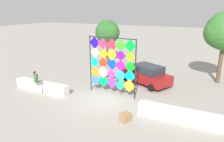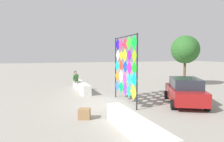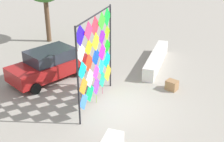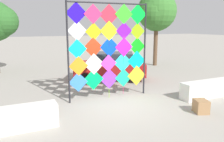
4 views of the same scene
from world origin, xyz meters
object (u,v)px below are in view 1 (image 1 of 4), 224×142
cardboard_box_large (125,117)px  tree_broadleaf (109,32)px  tree_palm_like (224,33)px  seated_vendor (38,80)px  parked_car (147,74)px  kite_display_rack (112,63)px

cardboard_box_large → tree_broadleaf: tree_broadleaf is taller
cardboard_box_large → tree_palm_like: bearing=64.2°
cardboard_box_large → tree_palm_like: size_ratio=0.09×
seated_vendor → tree_broadleaf: (0.45, 9.58, 2.30)m
tree_broadleaf → parked_car: bearing=-39.5°
seated_vendor → kite_display_rack: bearing=23.2°
seated_vendor → tree_palm_like: size_ratio=0.29×
parked_car → tree_palm_like: 6.40m
seated_vendor → tree_palm_like: bearing=35.3°
seated_vendor → tree_broadleaf: bearing=87.3°
tree_broadleaf → tree_palm_like: 10.65m
tree_broadleaf → cardboard_box_large: bearing=-58.9°
seated_vendor → cardboard_box_large: (6.75, -0.86, -0.68)m
kite_display_rack → cardboard_box_large: 4.04m
seated_vendor → cardboard_box_large: seated_vendor is taller
seated_vendor → cardboard_box_large: 6.84m
cardboard_box_large → seated_vendor: bearing=172.7°
cardboard_box_large → tree_palm_like: 10.22m
parked_car → tree_broadleaf: tree_broadleaf is taller
cardboard_box_large → tree_broadleaf: bearing=121.1°
seated_vendor → parked_car: (6.05, 4.97, -0.15)m
parked_car → kite_display_rack: bearing=-115.9°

